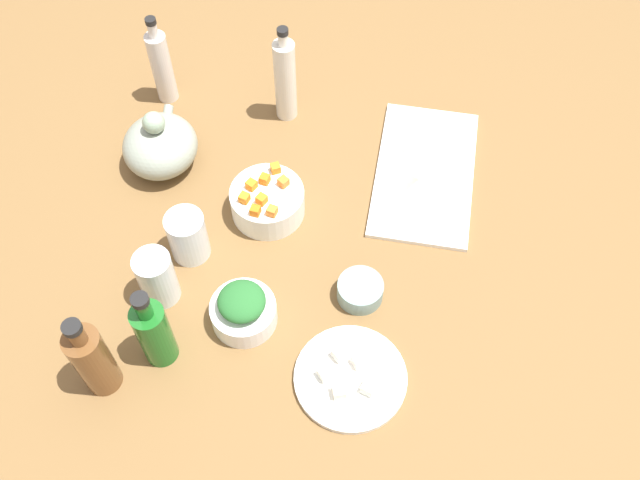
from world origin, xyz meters
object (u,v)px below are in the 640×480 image
(bottle_1, at_px, (92,359))
(drinking_glass_0, at_px, (188,236))
(cutting_board, at_px, (425,173))
(bowl_carrots, at_px, (268,202))
(bowl_small_side, at_px, (360,290))
(bottle_0, at_px, (161,66))
(bowl_greens, at_px, (244,313))
(plate_tofu, at_px, (350,378))
(bottle_2, at_px, (154,332))
(teapot, at_px, (160,145))
(drinking_glass_1, at_px, (157,278))
(bottle_3, at_px, (285,79))

(bottle_1, distance_m, drinking_glass_0, 0.30)
(cutting_board, bearing_deg, drinking_glass_0, 119.43)
(bowl_carrots, height_order, bowl_small_side, bowl_carrots)
(bottle_0, bearing_deg, bowl_greens, -152.68)
(drinking_glass_0, bearing_deg, plate_tofu, -123.80)
(plate_tofu, bearing_deg, bottle_2, 88.67)
(bowl_small_side, height_order, teapot, teapot)
(bottle_2, relative_size, drinking_glass_1, 1.69)
(cutting_board, xyz_separation_m, bottle_3, (0.13, 0.32, 0.10))
(bottle_2, relative_size, drinking_glass_0, 1.88)
(bottle_2, bearing_deg, bowl_small_side, -64.67)
(bowl_greens, height_order, bottle_0, bottle_0)
(bowl_greens, bearing_deg, bottle_3, 0.16)
(teapot, xyz_separation_m, bottle_0, (0.19, 0.04, 0.04))
(bottle_2, bearing_deg, drinking_glass_0, -1.05)
(bowl_carrots, height_order, drinking_glass_0, drinking_glass_0)
(plate_tofu, distance_m, bottle_1, 0.44)
(cutting_board, height_order, plate_tofu, plate_tofu)
(cutting_board, xyz_separation_m, bowl_greens, (-0.38, 0.31, 0.02))
(plate_tofu, bearing_deg, drinking_glass_1, 71.25)
(bowl_carrots, xyz_separation_m, bottle_1, (-0.40, 0.23, 0.06))
(cutting_board, bearing_deg, bottle_2, 136.28)
(teapot, distance_m, bottle_0, 0.20)
(bowl_greens, height_order, bottle_3, bottle_3)
(bottle_3, bearing_deg, teapot, 126.01)
(cutting_board, relative_size, plate_tofu, 1.80)
(plate_tofu, height_order, bottle_2, bottle_2)
(plate_tofu, xyz_separation_m, bottle_3, (0.61, 0.21, 0.10))
(bowl_small_side, distance_m, bottle_3, 0.50)
(bottle_2, bearing_deg, bottle_0, 12.85)
(plate_tofu, xyz_separation_m, teapot, (0.44, 0.45, 0.05))
(cutting_board, height_order, bowl_greens, bowl_greens)
(bottle_3, relative_size, drinking_glass_1, 1.99)
(cutting_board, height_order, bottle_2, bottle_2)
(bottle_2, bearing_deg, plate_tofu, -91.33)
(bowl_small_side, relative_size, bottle_1, 0.41)
(plate_tofu, distance_m, bowl_small_side, 0.17)
(bowl_carrots, distance_m, teapot, 0.26)
(cutting_board, relative_size, teapot, 2.02)
(bowl_carrots, xyz_separation_m, bottle_2, (-0.33, 0.14, 0.05))
(bottle_2, bearing_deg, teapot, 13.52)
(plate_tofu, bearing_deg, bowl_small_side, 0.07)
(cutting_board, distance_m, bottle_2, 0.65)
(bowl_greens, distance_m, teapot, 0.42)
(bowl_greens, xyz_separation_m, teapot, (0.35, 0.24, 0.03))
(bottle_0, bearing_deg, bottle_2, -167.15)
(bottle_0, xyz_separation_m, drinking_glass_0, (-0.40, -0.15, -0.04))
(cutting_board, distance_m, drinking_glass_0, 0.51)
(teapot, distance_m, bottle_2, 0.44)
(bowl_greens, xyz_separation_m, bottle_3, (0.52, 0.00, 0.08))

